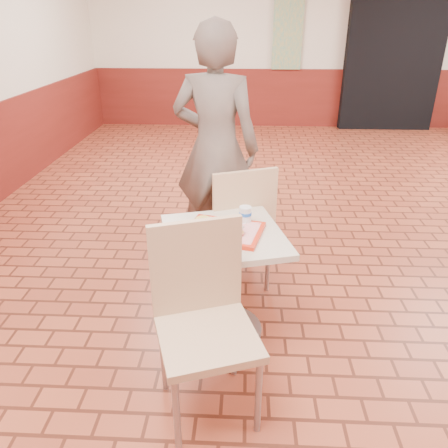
{
  "coord_description": "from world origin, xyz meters",
  "views": [
    {
      "loc": [
        -1.28,
        -3.15,
        1.87
      ],
      "look_at": [
        -1.39,
        -0.88,
        0.77
      ],
      "focal_mm": 35.0,
      "sensor_mm": 36.0,
      "label": 1
    }
  ],
  "objects_px": {
    "serving_tray": "(224,231)",
    "long_john_donut": "(231,230)",
    "chair_main_front": "(203,312)",
    "ring_donut": "(203,220)",
    "paper_cup": "(245,214)",
    "customer": "(216,149)",
    "main_table": "(224,267)",
    "chair_main_back": "(239,223)"
  },
  "relations": [
    {
      "from": "main_table",
      "to": "serving_tray",
      "type": "xyz_separation_m",
      "value": [
        -0.0,
        -0.0,
        0.25
      ]
    },
    {
      "from": "customer",
      "to": "serving_tray",
      "type": "bearing_deg",
      "value": 106.67
    },
    {
      "from": "customer",
      "to": "long_john_donut",
      "type": "distance_m",
      "value": 1.1
    },
    {
      "from": "customer",
      "to": "long_john_donut",
      "type": "relative_size",
      "value": 10.76
    },
    {
      "from": "customer",
      "to": "main_table",
      "type": "bearing_deg",
      "value": 106.67
    },
    {
      "from": "main_table",
      "to": "ring_donut",
      "type": "relative_size",
      "value": 6.95
    },
    {
      "from": "long_john_donut",
      "to": "customer",
      "type": "bearing_deg",
      "value": 98.15
    },
    {
      "from": "customer",
      "to": "paper_cup",
      "type": "relative_size",
      "value": 19.82
    },
    {
      "from": "main_table",
      "to": "serving_tray",
      "type": "bearing_deg",
      "value": -165.96
    },
    {
      "from": "customer",
      "to": "ring_donut",
      "type": "xyz_separation_m",
      "value": [
        -0.02,
        -0.94,
        -0.17
      ]
    },
    {
      "from": "ring_donut",
      "to": "long_john_donut",
      "type": "xyz_separation_m",
      "value": [
        0.17,
        -0.14,
        0.01
      ]
    },
    {
      "from": "main_table",
      "to": "ring_donut",
      "type": "xyz_separation_m",
      "value": [
        -0.13,
        0.08,
        0.28
      ]
    },
    {
      "from": "chair_main_front",
      "to": "serving_tray",
      "type": "height_order",
      "value": "chair_main_front"
    },
    {
      "from": "ring_donut",
      "to": "paper_cup",
      "type": "relative_size",
      "value": 1.09
    },
    {
      "from": "main_table",
      "to": "chair_main_front",
      "type": "distance_m",
      "value": 0.55
    },
    {
      "from": "customer",
      "to": "chair_main_back",
      "type": "bearing_deg",
      "value": 120.99
    },
    {
      "from": "chair_main_back",
      "to": "customer",
      "type": "xyz_separation_m",
      "value": [
        -0.19,
        0.51,
        0.39
      ]
    },
    {
      "from": "chair_main_front",
      "to": "ring_donut",
      "type": "xyz_separation_m",
      "value": [
        -0.05,
        0.62,
        0.2
      ]
    },
    {
      "from": "customer",
      "to": "ring_donut",
      "type": "distance_m",
      "value": 0.95
    },
    {
      "from": "chair_main_back",
      "to": "ring_donut",
      "type": "height_order",
      "value": "chair_main_back"
    },
    {
      "from": "serving_tray",
      "to": "main_table",
      "type": "bearing_deg",
      "value": 14.04
    },
    {
      "from": "serving_tray",
      "to": "long_john_donut",
      "type": "distance_m",
      "value": 0.08
    },
    {
      "from": "main_table",
      "to": "long_john_donut",
      "type": "height_order",
      "value": "long_john_donut"
    },
    {
      "from": "main_table",
      "to": "customer",
      "type": "height_order",
      "value": "customer"
    },
    {
      "from": "chair_main_front",
      "to": "long_john_donut",
      "type": "xyz_separation_m",
      "value": [
        0.12,
        0.49,
        0.21
      ]
    },
    {
      "from": "chair_main_front",
      "to": "ring_donut",
      "type": "height_order",
      "value": "chair_main_front"
    },
    {
      "from": "chair_main_back",
      "to": "long_john_donut",
      "type": "xyz_separation_m",
      "value": [
        -0.04,
        -0.57,
        0.23
      ]
    },
    {
      "from": "chair_main_front",
      "to": "ring_donut",
      "type": "bearing_deg",
      "value": 76.18
    },
    {
      "from": "long_john_donut",
      "to": "paper_cup",
      "type": "bearing_deg",
      "value": 64.41
    },
    {
      "from": "main_table",
      "to": "long_john_donut",
      "type": "bearing_deg",
      "value": -54.41
    },
    {
      "from": "main_table",
      "to": "serving_tray",
      "type": "distance_m",
      "value": 0.25
    },
    {
      "from": "chair_main_front",
      "to": "paper_cup",
      "type": "relative_size",
      "value": 10.6
    },
    {
      "from": "customer",
      "to": "serving_tray",
      "type": "distance_m",
      "value": 1.04
    },
    {
      "from": "chair_main_front",
      "to": "chair_main_back",
      "type": "relative_size",
      "value": 1.03
    },
    {
      "from": "customer",
      "to": "serving_tray",
      "type": "height_order",
      "value": "customer"
    },
    {
      "from": "paper_cup",
      "to": "main_table",
      "type": "bearing_deg",
      "value": -136.77
    },
    {
      "from": "serving_tray",
      "to": "ring_donut",
      "type": "bearing_deg",
      "value": 148.24
    },
    {
      "from": "chair_main_back",
      "to": "paper_cup",
      "type": "height_order",
      "value": "chair_main_back"
    },
    {
      "from": "customer",
      "to": "ring_donut",
      "type": "relative_size",
      "value": 18.1
    },
    {
      "from": "ring_donut",
      "to": "paper_cup",
      "type": "distance_m",
      "value": 0.26
    },
    {
      "from": "chair_main_front",
      "to": "customer",
      "type": "relative_size",
      "value": 0.54
    },
    {
      "from": "main_table",
      "to": "serving_tray",
      "type": "height_order",
      "value": "serving_tray"
    }
  ]
}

